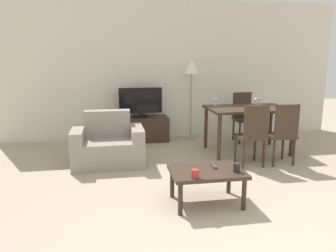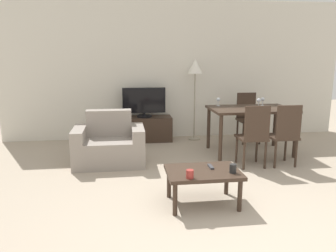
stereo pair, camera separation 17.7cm
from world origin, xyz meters
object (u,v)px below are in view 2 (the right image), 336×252
object	(u,v)px
dining_chair_near_right	(285,133)
wine_glass_right	(259,101)
remote_primary	(211,167)
wine_glass_left	(218,100)
wine_glass_center	(263,100)
coffee_table	(203,175)
armchair	(109,145)
floor_lamp	(195,72)
cup_white_near	(233,169)
dining_table	(251,113)
dining_chair_far	(248,115)
cup_colored_far	(190,174)
dining_chair_near	(254,134)
tv_stand	(144,129)
tv	(144,102)

from	to	relation	value
dining_chair_near_right	wine_glass_right	xyz separation A→B (m)	(-0.06, 0.85, 0.36)
remote_primary	wine_glass_left	size ratio (longest dim) A/B	1.03
wine_glass_center	dining_chair_near_right	bearing A→B (deg)	-93.41
remote_primary	coffee_table	bearing A→B (deg)	-142.08
armchair	floor_lamp	xyz separation A→B (m)	(1.61, 1.30, 1.04)
cup_white_near	wine_glass_center	bearing A→B (deg)	60.09
remote_primary	cup_white_near	distance (m)	0.28
dining_table	dining_chair_far	distance (m)	0.80
dining_table	dining_chair_near_right	world-z (taller)	dining_chair_near_right
dining_chair_near_right	wine_glass_right	bearing A→B (deg)	94.39
coffee_table	cup_colored_far	distance (m)	0.30
wine_glass_left	floor_lamp	bearing A→B (deg)	109.05
floor_lamp	wine_glass_left	xyz separation A→B (m)	(0.26, -0.74, -0.45)
dining_chair_near_right	cup_colored_far	size ratio (longest dim) A/B	10.56
cup_white_near	cup_colored_far	size ratio (longest dim) A/B	1.09
dining_table	dining_chair_near	world-z (taller)	dining_chair_near
remote_primary	tv_stand	bearing A→B (deg)	101.35
coffee_table	wine_glass_right	size ratio (longest dim) A/B	5.51
floor_lamp	cup_colored_far	size ratio (longest dim) A/B	17.69
dining_table	coffee_table	bearing A→B (deg)	-124.36
dining_chair_near	wine_glass_center	size ratio (longest dim) A/B	6.43
dining_chair_near	dining_chair_near_right	xyz separation A→B (m)	(0.48, 0.00, 0.00)
cup_colored_far	wine_glass_center	bearing A→B (deg)	52.57
floor_lamp	wine_glass_center	xyz separation A→B (m)	(1.03, -0.81, -0.45)
armchair	remote_primary	size ratio (longest dim) A/B	7.05
dining_chair_near_right	wine_glass_left	world-z (taller)	dining_chair_near_right
wine_glass_center	cup_white_near	bearing A→B (deg)	-119.91
tv_stand	wine_glass_left	xyz separation A→B (m)	(1.24, -0.76, 0.64)
wine_glass_right	cup_white_near	bearing A→B (deg)	-118.83
tv	remote_primary	world-z (taller)	tv
armchair	dining_chair_near_right	bearing A→B (deg)	-10.49
tv_stand	coffee_table	bearing A→B (deg)	-81.00
cup_white_near	tv_stand	bearing A→B (deg)	104.06
tv	coffee_table	bearing A→B (deg)	-80.99
coffee_table	dining_table	distance (m)	2.27
cup_colored_far	wine_glass_right	distance (m)	2.75
dining_chair_far	remote_primary	bearing A→B (deg)	-119.11
dining_chair_near	wine_glass_left	distance (m)	1.13
dining_chair_far	wine_glass_right	bearing A→B (deg)	-95.82
armchair	dining_chair_near	size ratio (longest dim) A/B	1.13
dining_table	wine_glass_center	world-z (taller)	wine_glass_center
tv_stand	cup_colored_far	world-z (taller)	cup_colored_far
tv_stand	floor_lamp	distance (m)	1.47
floor_lamp	wine_glass_center	size ratio (longest dim) A/B	10.77
coffee_table	cup_white_near	xyz separation A→B (m)	(0.30, -0.12, 0.10)
tv_stand	wine_glass_center	distance (m)	2.28
dining_chair_far	wine_glass_center	distance (m)	0.63
floor_lamp	dining_chair_near	bearing A→B (deg)	-74.32
tv_stand	wine_glass_center	xyz separation A→B (m)	(2.02, -0.83, 0.64)
dining_chair_near_right	wine_glass_center	distance (m)	1.04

